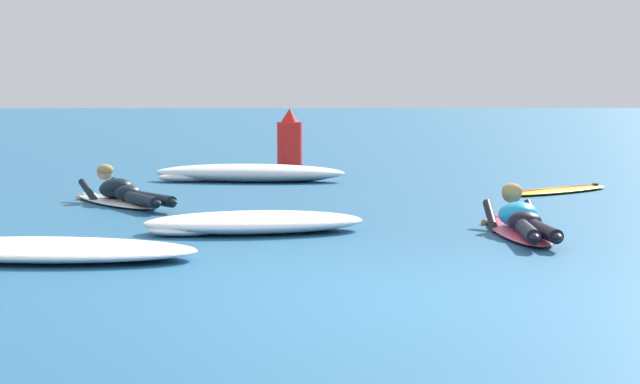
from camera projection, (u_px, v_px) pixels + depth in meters
ground_plane at (320, 181)px, 18.31m from camera, size 120.00×120.00×0.00m
surfer_near at (521, 222)px, 11.63m from camera, size 0.55×2.61×0.55m
surfer_far at (121, 194)px, 14.61m from camera, size 1.69×2.43×0.55m
drifting_surfboard at (557, 190)px, 16.27m from camera, size 2.03×1.74×0.16m
whitewater_mid_left at (42, 250)px, 10.05m from camera, size 2.91×1.50×0.17m
whitewater_mid_right at (250, 173)px, 18.16m from camera, size 3.13×1.31×0.28m
whitewater_back at (254, 223)px, 11.86m from camera, size 2.41×1.33×0.22m
channel_marker_buoy at (290, 146)px, 20.35m from camera, size 0.47×0.47×1.12m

